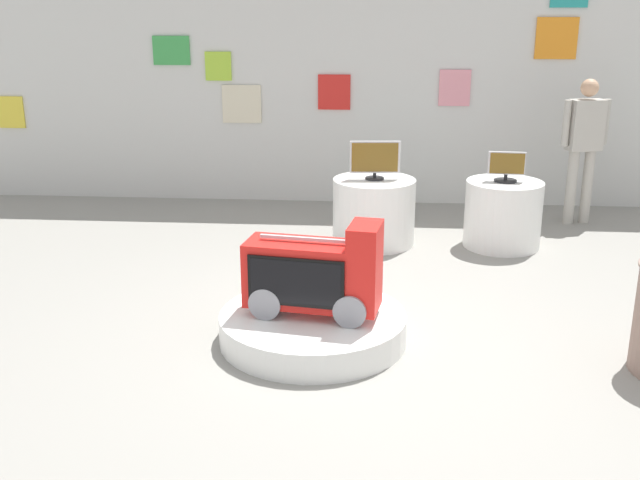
% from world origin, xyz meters
% --- Properties ---
extents(ground_plane, '(30.00, 30.00, 0.00)m').
position_xyz_m(ground_plane, '(0.00, 0.00, 0.00)').
color(ground_plane, gray).
extents(back_wall_display, '(10.95, 0.13, 3.18)m').
position_xyz_m(back_wall_display, '(-0.00, 4.31, 1.59)').
color(back_wall_display, silver).
rests_on(back_wall_display, ground).
extents(main_display_pedestal, '(1.42, 1.42, 0.22)m').
position_xyz_m(main_display_pedestal, '(-0.34, 0.03, 0.11)').
color(main_display_pedestal, white).
rests_on(main_display_pedestal, ground).
extents(novelty_firetruck_tv, '(1.05, 0.55, 0.73)m').
position_xyz_m(novelty_firetruck_tv, '(-0.32, 0.02, 0.52)').
color(novelty_firetruck_tv, gray).
rests_on(novelty_firetruck_tv, main_display_pedestal).
extents(display_pedestal_left_rear, '(0.80, 0.80, 0.70)m').
position_xyz_m(display_pedestal_left_rear, '(1.46, 2.51, 0.35)').
color(display_pedestal_left_rear, white).
rests_on(display_pedestal_left_rear, ground).
extents(tv_on_left_rear, '(0.38, 0.23, 0.31)m').
position_xyz_m(tv_on_left_rear, '(1.46, 2.50, 0.86)').
color(tv_on_left_rear, black).
rests_on(tv_on_left_rear, display_pedestal_left_rear).
extents(display_pedestal_center_rear, '(0.87, 0.87, 0.70)m').
position_xyz_m(display_pedestal_center_rear, '(0.11, 2.51, 0.35)').
color(display_pedestal_center_rear, white).
rests_on(display_pedestal_center_rear, ground).
extents(tv_on_center_rear, '(0.53, 0.20, 0.40)m').
position_xyz_m(tv_on_center_rear, '(0.11, 2.51, 0.92)').
color(tv_on_center_rear, black).
rests_on(tv_on_center_rear, display_pedestal_center_rear).
extents(shopper_browsing_near_truck, '(0.54, 0.29, 1.67)m').
position_xyz_m(shopper_browsing_near_truck, '(2.48, 3.48, 0.98)').
color(shopper_browsing_near_truck, '#B2ADA3').
rests_on(shopper_browsing_near_truck, ground).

